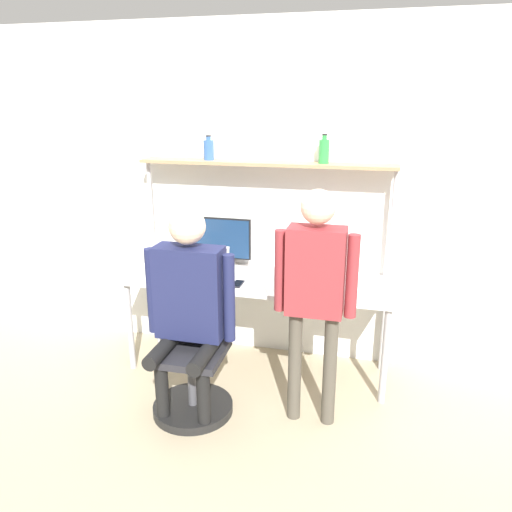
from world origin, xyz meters
TOP-DOWN VIEW (x-y plane):
  - ground_plane at (0.00, 0.00)m, footprint 12.00×12.00m
  - wall_back at (0.00, 0.71)m, footprint 8.00×0.06m
  - desk at (0.00, 0.35)m, footprint 2.10×0.66m
  - shelf_unit at (0.00, 0.56)m, footprint 2.00×0.22m
  - monitor at (-0.37, 0.53)m, footprint 0.52×0.23m
  - laptop at (-0.37, 0.24)m, footprint 0.30×0.26m
  - cell_phone at (-0.12, 0.19)m, footprint 0.07×0.15m
  - office_chair at (-0.30, -0.32)m, footprint 0.56×0.56m
  - person_seated at (-0.30, -0.36)m, footprint 0.62×0.48m
  - person_standing at (0.52, -0.25)m, footprint 0.53×0.22m
  - bottle_blue at (-0.45, 0.56)m, footprint 0.08×0.08m
  - bottle_green at (0.45, 0.56)m, footprint 0.08×0.08m

SIDE VIEW (x-z plane):
  - ground_plane at x=0.00m, z-range 0.00..0.00m
  - office_chair at x=-0.30m, z-range -0.18..0.76m
  - desk at x=0.00m, z-range 0.31..1.08m
  - cell_phone at x=-0.12m, z-range 0.77..0.78m
  - laptop at x=-0.37m, z-range 0.71..0.97m
  - person_seated at x=-0.30m, z-range 0.14..1.60m
  - monitor at x=-0.37m, z-range 0.78..1.21m
  - person_standing at x=0.52m, z-range 0.21..1.81m
  - wall_back at x=0.00m, z-range 0.00..2.70m
  - shelf_unit at x=0.00m, z-range 0.59..2.24m
  - bottle_blue at x=-0.45m, z-range 1.64..1.83m
  - bottle_green at x=0.45m, z-range 1.63..1.85m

